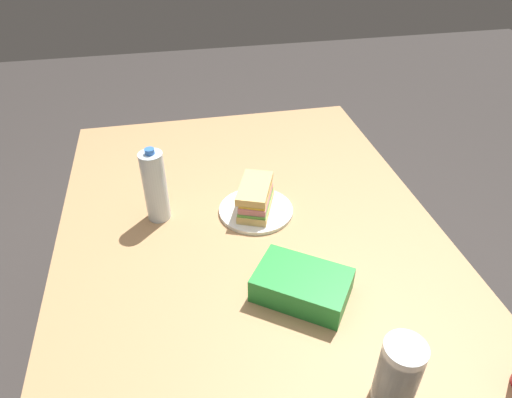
{
  "coord_description": "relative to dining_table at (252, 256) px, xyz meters",
  "views": [
    {
      "loc": [
        -1.0,
        0.19,
        1.63
      ],
      "look_at": [
        0.11,
        -0.03,
        0.8
      ],
      "focal_mm": 32.06,
      "sensor_mm": 36.0,
      "label": 1
    }
  ],
  "objects": [
    {
      "name": "plastic_cup_stack",
      "position": [
        -0.55,
        -0.18,
        0.16
      ],
      "size": [
        0.08,
        0.08,
        0.17
      ],
      "color": "silver",
      "rests_on": "dining_table"
    },
    {
      "name": "sandwich",
      "position": [
        0.12,
        -0.03,
        0.13
      ],
      "size": [
        0.2,
        0.15,
        0.08
      ],
      "color": "#DBB26B",
      "rests_on": "paper_plate"
    },
    {
      "name": "water_bottle_tall",
      "position": [
        0.15,
        0.26,
        0.19
      ],
      "size": [
        0.07,
        0.07,
        0.24
      ],
      "color": "silver",
      "rests_on": "dining_table"
    },
    {
      "name": "chip_bag",
      "position": [
        -0.25,
        -0.08,
        0.12
      ],
      "size": [
        0.25,
        0.27,
        0.07
      ],
      "primitive_type": "cube",
      "rotation": [
        0.0,
        0.0,
        4.1
      ],
      "color": "#268C38",
      "rests_on": "dining_table"
    },
    {
      "name": "dining_table",
      "position": [
        0.0,
        0.0,
        0.0
      ],
      "size": [
        1.6,
        1.13,
        0.75
      ],
      "color": "tan",
      "rests_on": "ground_plane"
    },
    {
      "name": "paper_plate",
      "position": [
        0.11,
        -0.03,
        0.09
      ],
      "size": [
        0.23,
        0.23,
        0.01
      ],
      "primitive_type": "cylinder",
      "color": "white",
      "rests_on": "dining_table"
    },
    {
      "name": "ground_plane",
      "position": [
        0.0,
        0.0,
        -0.67
      ],
      "size": [
        8.0,
        8.0,
        0.0
      ],
      "primitive_type": "plane",
      "color": "#383330"
    }
  ]
}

